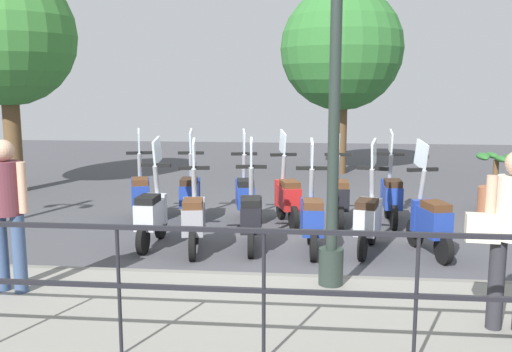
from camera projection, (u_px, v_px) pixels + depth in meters
name	position (u px, v px, depth m)	size (l,w,h in m)	color
ground_plane	(288.00, 237.00, 8.60)	(28.00, 28.00, 0.00)	#424247
promenade_walkway	(273.00, 316.00, 5.49)	(2.20, 20.00, 0.15)	gray
fence_railing	(264.00, 270.00, 4.33)	(0.04, 16.03, 1.07)	black
lamp_post_near	(335.00, 96.00, 5.84)	(0.26, 0.90, 4.54)	#232D28
pedestrian_with_bag	(511.00, 227.00, 4.89)	(0.35, 0.65, 1.59)	#28282D
pedestrian_distant	(7.00, 204.00, 5.82)	(0.37, 0.48, 1.59)	#384C70
tree_large	(6.00, 37.00, 11.74)	(2.88, 2.88, 4.71)	brown
tree_distant	(342.00, 49.00, 14.30)	(3.09, 3.09, 4.71)	brown
potted_palm	(495.00, 188.00, 10.25)	(1.06, 0.66, 1.05)	#9E5B3D
scooter_near_0	(430.00, 220.00, 7.65)	(1.20, 0.53, 1.54)	black
scooter_near_1	(368.00, 218.00, 7.78)	(1.21, 0.51, 1.54)	black
scooter_near_2	(312.00, 218.00, 7.77)	(1.23, 0.44, 1.54)	black
scooter_near_3	(251.00, 216.00, 7.92)	(1.23, 0.44, 1.54)	black
scooter_near_4	(194.00, 218.00, 7.80)	(1.23, 0.46, 1.54)	black
scooter_near_5	(152.00, 213.00, 8.07)	(1.23, 0.44, 1.54)	black
scooter_far_0	(391.00, 195.00, 9.36)	(1.23, 0.44, 1.54)	black
scooter_far_1	(339.00, 196.00, 9.29)	(1.23, 0.44, 1.54)	black
scooter_far_2	(287.00, 196.00, 9.29)	(1.20, 0.54, 1.54)	black
scooter_far_3	(245.00, 195.00, 9.40)	(1.23, 0.47, 1.54)	black
scooter_far_4	(190.00, 193.00, 9.52)	(1.23, 0.44, 1.54)	black
scooter_far_5	(140.00, 193.00, 9.53)	(1.20, 0.54, 1.54)	black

